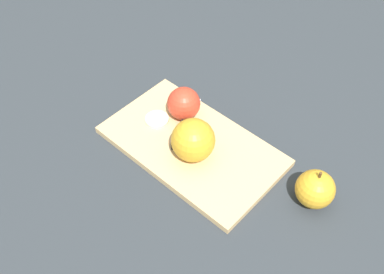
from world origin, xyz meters
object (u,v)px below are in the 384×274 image
object	(u,v)px
knife	(182,133)
apple_half_left	(193,140)
apple_half_right	(184,103)
apple_whole	(315,189)

from	to	relation	value
knife	apple_half_left	bearing A→B (deg)	-136.68
apple_half_right	knife	bearing A→B (deg)	-150.20
apple_half_left	apple_whole	world-z (taller)	apple_half_left
knife	apple_whole	world-z (taller)	apple_whole
apple_half_left	knife	world-z (taller)	apple_half_left
apple_half_left	knife	xyz separation A→B (m)	(0.05, -0.03, -0.03)
apple_half_right	apple_whole	bearing A→B (deg)	-97.08
apple_half_left	apple_whole	bearing A→B (deg)	20.60
apple_half_right	apple_whole	xyz separation A→B (m)	(-0.31, 0.05, -0.01)
apple_half_right	apple_whole	size ratio (longest dim) A/B	0.83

